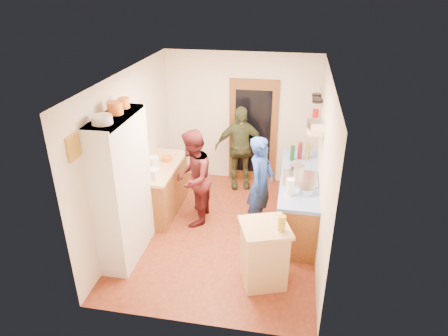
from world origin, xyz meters
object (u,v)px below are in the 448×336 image
(hutch_body, at_px, (123,189))
(right_counter_base, at_px, (298,201))
(person_left, at_px, (195,177))
(person_hob, at_px, (262,185))
(island_base, at_px, (264,255))
(person_back, at_px, (240,148))

(hutch_body, relative_size, right_counter_base, 1.00)
(person_left, bearing_deg, hutch_body, -38.17)
(right_counter_base, relative_size, person_left, 1.32)
(person_hob, bearing_deg, hutch_body, 137.92)
(hutch_body, relative_size, person_hob, 1.36)
(hutch_body, bearing_deg, person_hob, 28.79)
(island_base, bearing_deg, person_left, 133.69)
(right_counter_base, xyz_separation_m, island_base, (-0.43, -1.58, 0.01))
(hutch_body, xyz_separation_m, person_hob, (1.90, 1.04, -0.29))
(person_hob, distance_m, person_back, 1.48)
(person_hob, bearing_deg, right_counter_base, -47.76)
(right_counter_base, height_order, person_left, person_left)
(hutch_body, height_order, person_hob, hutch_body)
(right_counter_base, bearing_deg, person_back, 135.68)
(person_left, bearing_deg, person_hob, 88.08)
(right_counter_base, xyz_separation_m, person_left, (-1.71, -0.24, 0.41))
(hutch_body, bearing_deg, person_left, 53.12)
(person_left, bearing_deg, person_back, 156.38)
(right_counter_base, height_order, island_base, island_base)
(island_base, bearing_deg, person_hob, 97.26)
(person_left, distance_m, person_back, 1.48)
(person_left, bearing_deg, right_counter_base, 96.86)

